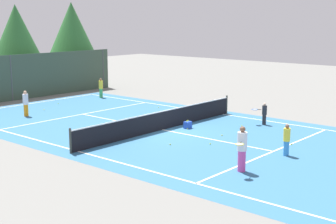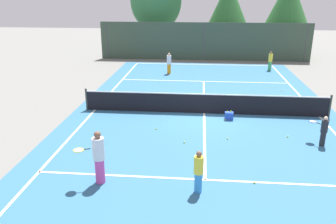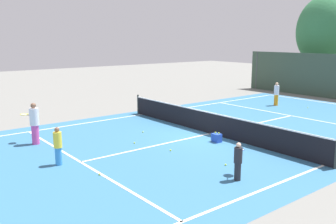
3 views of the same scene
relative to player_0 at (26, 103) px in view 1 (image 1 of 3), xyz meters
The scene contains 22 objects.
ground_plane 8.88m from the player_0, 73.49° to the right, with size 80.00×80.00×0.00m, color slate.
court_surface 8.88m from the player_0, 73.49° to the right, with size 13.00×25.00×0.01m.
tennis_net 8.85m from the player_0, 73.49° to the right, with size 11.90×0.10×1.10m.
perimeter_fence 6.12m from the player_0, 65.53° to the left, with size 18.00×0.12×3.20m.
tree_1 13.03m from the player_0, 38.68° to the left, with size 4.27×4.27×7.02m.
tree_2 9.84m from the player_0, 59.76° to the left, with size 3.71×3.71×6.72m.
player_0 is the anchor object (origin of this frame).
player_1 15.34m from the player_0, 92.88° to the right, with size 0.94×0.62×1.73m.
player_2 15.75m from the player_0, 81.62° to the right, with size 0.29×0.29×1.34m.
player_3 13.74m from the player_0, 59.18° to the right, with size 0.67×0.78×1.20m.
player_4 7.72m from the player_0, 13.89° to the left, with size 0.30×0.30×1.42m.
ball_crate 9.96m from the player_0, 68.41° to the right, with size 0.38×0.29×0.43m.
tennis_ball_1 2.11m from the player_0, 24.05° to the left, with size 0.07×0.07×0.07m, color #CCE533.
tennis_ball_2 9.43m from the player_0, 42.94° to the right, with size 0.07×0.07×0.07m, color #CCE533.
tennis_ball_3 8.26m from the player_0, 29.69° to the right, with size 0.07×0.07×0.07m, color #CCE533.
tennis_ball_4 12.08m from the player_0, 73.42° to the right, with size 0.07×0.07×0.07m, color #CCE533.
tennis_ball_5 4.32m from the player_0, 27.68° to the left, with size 0.07×0.07×0.07m, color #CCE533.
tennis_ball_7 15.51m from the player_0, 74.84° to the right, with size 0.07×0.07×0.07m, color #CCE533.
tennis_ball_8 12.63m from the player_0, 61.96° to the right, with size 0.07×0.07×0.07m, color #CCE533.
tennis_ball_9 10.01m from the player_0, 69.65° to the right, with size 0.07×0.07×0.07m, color #CCE533.
tennis_ball_10 12.24m from the player_0, 81.94° to the right, with size 0.07×0.07×0.07m, color #CCE533.
tennis_ball_11 10.82m from the player_0, 87.69° to the right, with size 0.07×0.07×0.07m, color #CCE533.
Camera 1 is at (-18.32, -16.13, 5.61)m, focal length 51.86 mm.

